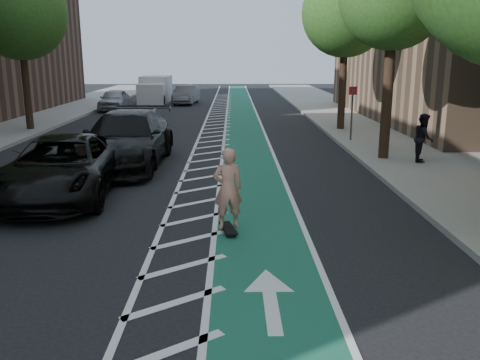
{
  "coord_description": "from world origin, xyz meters",
  "views": [
    {
      "loc": [
        2.41,
        -10.08,
        3.78
      ],
      "look_at": [
        2.57,
        0.82,
        1.1
      ],
      "focal_mm": 38.0,
      "sensor_mm": 36.0,
      "label": 1
    }
  ],
  "objects_px": {
    "suv_far": "(127,139)",
    "skateboarder": "(228,188)",
    "barrel_a": "(81,170)",
    "suv_near": "(63,167)"
  },
  "relations": [
    {
      "from": "skateboarder",
      "to": "suv_far",
      "type": "xyz_separation_m",
      "value": [
        -3.6,
        7.03,
        -0.06
      ]
    },
    {
      "from": "barrel_a",
      "to": "suv_far",
      "type": "bearing_deg",
      "value": 70.52
    },
    {
      "from": "skateboarder",
      "to": "suv_far",
      "type": "relative_size",
      "value": 0.27
    },
    {
      "from": "skateboarder",
      "to": "suv_far",
      "type": "height_order",
      "value": "skateboarder"
    },
    {
      "from": "suv_far",
      "to": "suv_near",
      "type": "bearing_deg",
      "value": -101.78
    },
    {
      "from": "suv_far",
      "to": "skateboarder",
      "type": "bearing_deg",
      "value": -61.45
    },
    {
      "from": "suv_far",
      "to": "barrel_a",
      "type": "bearing_deg",
      "value": -108.03
    },
    {
      "from": "skateboarder",
      "to": "barrel_a",
      "type": "bearing_deg",
      "value": -57.74
    },
    {
      "from": "skateboarder",
      "to": "barrel_a",
      "type": "height_order",
      "value": "skateboarder"
    },
    {
      "from": "skateboarder",
      "to": "suv_far",
      "type": "distance_m",
      "value": 7.9
    }
  ]
}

